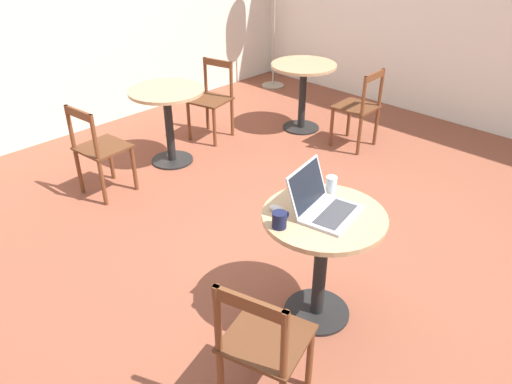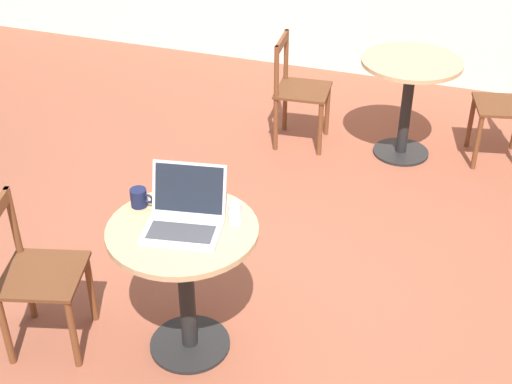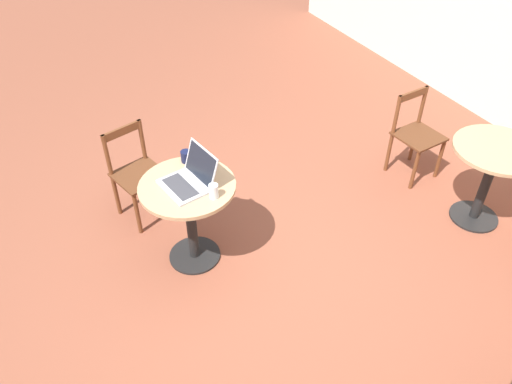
{
  "view_description": "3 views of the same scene",
  "coord_description": "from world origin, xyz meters",
  "px_view_note": "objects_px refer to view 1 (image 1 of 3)",
  "views": [
    {
      "loc": [
        -2.37,
        -1.88,
        2.27
      ],
      "look_at": [
        -0.37,
        0.05,
        0.64
      ],
      "focal_mm": 35.0,
      "sensor_mm": 36.0,
      "label": 1
    },
    {
      "loc": [
        0.79,
        -2.93,
        2.66
      ],
      "look_at": [
        -0.27,
        0.09,
        0.6
      ],
      "focal_mm": 50.0,
      "sensor_mm": 36.0,
      "label": 2
    },
    {
      "loc": [
        2.3,
        -1.35,
        3.0
      ],
      "look_at": [
        -0.28,
        -0.04,
        0.59
      ],
      "focal_mm": 35.0,
      "sensor_mm": 36.0,
      "label": 3
    }
  ],
  "objects_px": {
    "cafe_table_far": "(168,109)",
    "chair_near_left": "(263,345)",
    "chair_far_left": "(99,150)",
    "mouse": "(277,209)",
    "drinking_glass": "(331,185)",
    "chair_mid_front": "(359,108)",
    "mug": "(280,220)",
    "cafe_table_near": "(322,242)",
    "cafe_table_mid": "(303,81)",
    "laptop": "(324,205)",
    "chair_far_right": "(212,100)"
  },
  "relations": [
    {
      "from": "chair_near_left",
      "to": "laptop",
      "type": "height_order",
      "value": "laptop"
    },
    {
      "from": "cafe_table_mid",
      "to": "mug",
      "type": "distance_m",
      "value": 3.13
    },
    {
      "from": "cafe_table_far",
      "to": "laptop",
      "type": "bearing_deg",
      "value": -106.08
    },
    {
      "from": "drinking_glass",
      "to": "chair_mid_front",
      "type": "bearing_deg",
      "value": 28.86
    },
    {
      "from": "mug",
      "to": "drinking_glass",
      "type": "distance_m",
      "value": 0.48
    },
    {
      "from": "chair_near_left",
      "to": "mouse",
      "type": "height_order",
      "value": "chair_near_left"
    },
    {
      "from": "cafe_table_mid",
      "to": "laptop",
      "type": "xyz_separation_m",
      "value": [
        -2.22,
        -1.96,
        0.24
      ]
    },
    {
      "from": "chair_far_right",
      "to": "drinking_glass",
      "type": "bearing_deg",
      "value": -115.86
    },
    {
      "from": "chair_far_left",
      "to": "mouse",
      "type": "bearing_deg",
      "value": -91.34
    },
    {
      "from": "chair_mid_front",
      "to": "mug",
      "type": "relative_size",
      "value": 7.0
    },
    {
      "from": "cafe_table_mid",
      "to": "cafe_table_far",
      "type": "xyz_separation_m",
      "value": [
        -1.55,
        0.4,
        0.0
      ]
    },
    {
      "from": "cafe_table_far",
      "to": "chair_near_left",
      "type": "relative_size",
      "value": 0.9
    },
    {
      "from": "cafe_table_near",
      "to": "cafe_table_far",
      "type": "bearing_deg",
      "value": 73.85
    },
    {
      "from": "chair_far_left",
      "to": "chair_far_right",
      "type": "xyz_separation_m",
      "value": [
        1.5,
        0.24,
        0.0
      ]
    },
    {
      "from": "cafe_table_near",
      "to": "chair_near_left",
      "type": "bearing_deg",
      "value": -164.09
    },
    {
      "from": "mouse",
      "to": "drinking_glass",
      "type": "xyz_separation_m",
      "value": [
        0.38,
        -0.09,
        0.04
      ]
    },
    {
      "from": "mug",
      "to": "cafe_table_mid",
      "type": "bearing_deg",
      "value": 36.85
    },
    {
      "from": "cafe_table_far",
      "to": "chair_far_left",
      "type": "relative_size",
      "value": 0.9
    },
    {
      "from": "chair_near_left",
      "to": "chair_mid_front",
      "type": "xyz_separation_m",
      "value": [
        2.98,
        1.45,
        0.0
      ]
    },
    {
      "from": "cafe_table_far",
      "to": "chair_far_left",
      "type": "height_order",
      "value": "chair_far_left"
    },
    {
      "from": "cafe_table_mid",
      "to": "drinking_glass",
      "type": "height_order",
      "value": "drinking_glass"
    },
    {
      "from": "chair_far_right",
      "to": "mug",
      "type": "relative_size",
      "value": 7.0
    },
    {
      "from": "cafe_table_mid",
      "to": "chair_near_left",
      "type": "xyz_separation_m",
      "value": [
        -2.95,
        -2.18,
        -0.13
      ]
    },
    {
      "from": "laptop",
      "to": "mug",
      "type": "distance_m",
      "value": 0.29
    },
    {
      "from": "cafe_table_near",
      "to": "drinking_glass",
      "type": "bearing_deg",
      "value": 28.91
    },
    {
      "from": "chair_far_right",
      "to": "laptop",
      "type": "relative_size",
      "value": 2.04
    },
    {
      "from": "mouse",
      "to": "drinking_glass",
      "type": "distance_m",
      "value": 0.39
    },
    {
      "from": "cafe_table_mid",
      "to": "chair_mid_front",
      "type": "xyz_separation_m",
      "value": [
        0.03,
        -0.73,
        -0.13
      ]
    },
    {
      "from": "cafe_table_far",
      "to": "chair_far_right",
      "type": "distance_m",
      "value": 0.73
    },
    {
      "from": "chair_near_left",
      "to": "mouse",
      "type": "xyz_separation_m",
      "value": [
        0.56,
        0.42,
        0.34
      ]
    },
    {
      "from": "laptop",
      "to": "drinking_glass",
      "type": "bearing_deg",
      "value": 26.49
    },
    {
      "from": "drinking_glass",
      "to": "chair_near_left",
      "type": "bearing_deg",
      "value": -160.87
    },
    {
      "from": "laptop",
      "to": "chair_mid_front",
      "type": "bearing_deg",
      "value": 28.65
    },
    {
      "from": "drinking_glass",
      "to": "mug",
      "type": "bearing_deg",
      "value": -177.78
    },
    {
      "from": "chair_far_right",
      "to": "laptop",
      "type": "xyz_separation_m",
      "value": [
        -1.38,
        -2.51,
        0.37
      ]
    },
    {
      "from": "cafe_table_far",
      "to": "mug",
      "type": "height_order",
      "value": "mug"
    },
    {
      "from": "cafe_table_far",
      "to": "drinking_glass",
      "type": "height_order",
      "value": "drinking_glass"
    },
    {
      "from": "laptop",
      "to": "mug",
      "type": "xyz_separation_m",
      "value": [
        -0.28,
        0.08,
        -0.01
      ]
    },
    {
      "from": "cafe_table_far",
      "to": "mouse",
      "type": "height_order",
      "value": "mouse"
    },
    {
      "from": "cafe_table_far",
      "to": "laptop",
      "type": "xyz_separation_m",
      "value": [
        -0.68,
        -2.36,
        0.24
      ]
    },
    {
      "from": "mouse",
      "to": "mug",
      "type": "xyz_separation_m",
      "value": [
        -0.11,
        -0.11,
        0.03
      ]
    },
    {
      "from": "chair_near_left",
      "to": "mug",
      "type": "bearing_deg",
      "value": 34.15
    },
    {
      "from": "cafe_table_near",
      "to": "chair_mid_front",
      "type": "relative_size",
      "value": 0.9
    },
    {
      "from": "mouse",
      "to": "mug",
      "type": "bearing_deg",
      "value": -133.27
    },
    {
      "from": "mug",
      "to": "cafe_table_far",
      "type": "bearing_deg",
      "value": 67.2
    },
    {
      "from": "cafe_table_near",
      "to": "mouse",
      "type": "relative_size",
      "value": 7.46
    },
    {
      "from": "chair_near_left",
      "to": "mug",
      "type": "height_order",
      "value": "mug"
    },
    {
      "from": "mouse",
      "to": "drinking_glass",
      "type": "relative_size",
      "value": 0.92
    },
    {
      "from": "chair_near_left",
      "to": "laptop",
      "type": "xyz_separation_m",
      "value": [
        0.72,
        0.22,
        0.37
      ]
    },
    {
      "from": "chair_near_left",
      "to": "laptop",
      "type": "distance_m",
      "value": 0.84
    }
  ]
}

